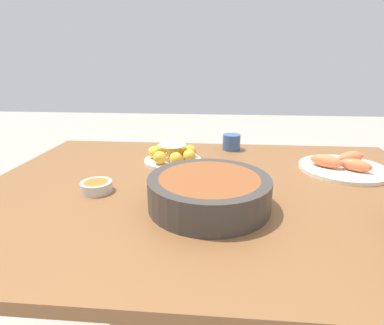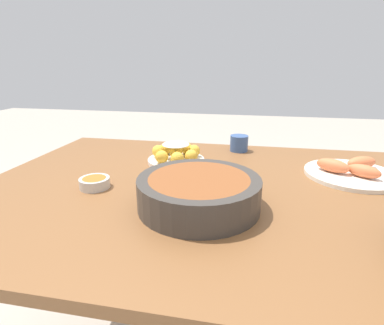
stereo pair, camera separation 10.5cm
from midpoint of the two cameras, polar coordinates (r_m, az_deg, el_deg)
name	(u,v)px [view 2 (the right image)]	position (r m, az deg, el deg)	size (l,w,h in m)	color
dining_table	(211,211)	(0.99, 6.71, -9.19)	(1.49, 1.04, 0.76)	brown
cake_plate	(176,155)	(1.16, -0.46, 1.36)	(0.22, 0.22, 0.08)	silver
serving_bowl	(199,191)	(0.80, 5.07, -5.59)	(0.33, 0.33, 0.08)	#3D3833
sauce_bowl	(95,182)	(0.96, -15.15, -3.76)	(0.09, 0.09, 0.03)	beige
seafood_platter	(351,171)	(1.19, 30.37, -1.53)	(0.31, 0.31, 0.06)	silver
cup_near	(239,143)	(1.34, 11.17, 3.58)	(0.08, 0.08, 0.07)	#38568E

